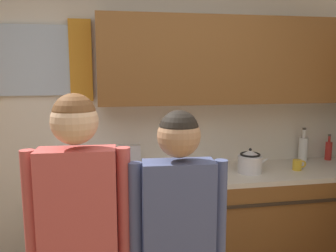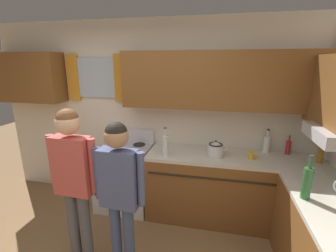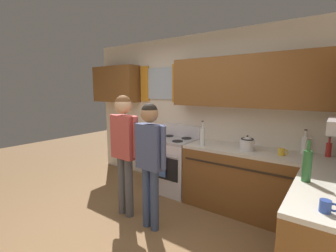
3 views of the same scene
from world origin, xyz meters
The scene contains 10 objects.
back_wall_unit centered at (0.08, 1.82, 1.51)m, with size 4.60×0.42×2.60m.
kitchen_counter_run centered at (1.50, 1.19, 0.45)m, with size 2.16×1.88×0.90m.
stove_oven centered at (-0.25, 1.54, 0.47)m, with size 0.74×0.67×1.10m.
bottle_milk_white centered at (1.64, 1.77, 1.02)m, with size 0.08×0.08×0.31m.
bottle_tall_clear centered at (0.38, 1.38, 1.04)m, with size 0.07×0.07×0.37m.
bottle_sauce_red centered at (1.90, 1.76, 0.99)m, with size 0.06×0.06×0.25m.
mug_mustard_yellow centered at (1.43, 1.49, 0.95)m, with size 0.12×0.08×0.09m.
stovetop_kettle centered at (1.00, 1.49, 1.00)m, with size 0.27×0.20×0.21m.
adult_left centered at (-0.31, 0.49, 1.03)m, with size 0.51×0.22×1.64m.
adult_in_plaid centered at (0.17, 0.44, 0.98)m, with size 0.49×0.21×1.56m.
Camera 1 is at (-0.17, -1.16, 1.74)m, focal length 37.36 mm.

